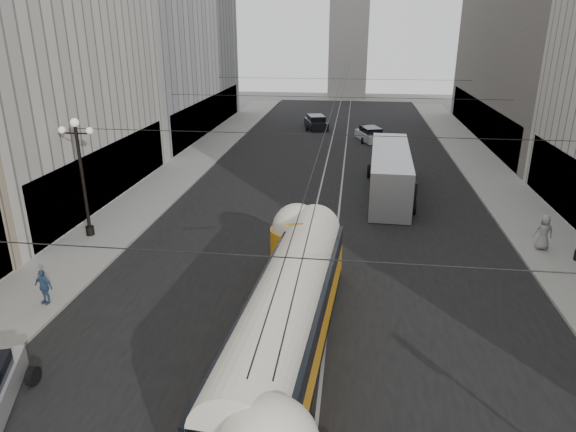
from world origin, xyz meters
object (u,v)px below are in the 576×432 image
(streetcar, at_px, (288,313))
(city_bus, at_px, (390,171))
(pedestrian_sidewalk_right, at_px, (544,232))
(pedestrian_sidewalk_left, at_px, (44,287))

(streetcar, xyz_separation_m, city_bus, (4.50, 19.21, 0.01))
(city_bus, xyz_separation_m, pedestrian_sidewalk_right, (7.24, -8.82, -0.60))
(streetcar, height_order, city_bus, streetcar)
(streetcar, bearing_deg, pedestrian_sidewalk_right, 41.54)
(pedestrian_sidewalk_right, relative_size, pedestrian_sidewalk_left, 1.22)
(pedestrian_sidewalk_right, xyz_separation_m, pedestrian_sidewalk_left, (-22.06, -8.37, -0.17))
(streetcar, xyz_separation_m, pedestrian_sidewalk_left, (-10.33, 2.02, -0.76))
(city_bus, height_order, pedestrian_sidewalk_right, city_bus)
(pedestrian_sidewalk_right, bearing_deg, pedestrian_sidewalk_left, 22.64)
(city_bus, bearing_deg, pedestrian_sidewalk_left, -130.78)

